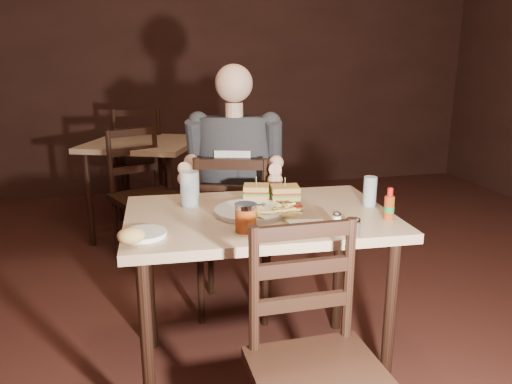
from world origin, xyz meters
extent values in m
plane|color=black|center=(0.00, 0.00, 0.00)|extent=(7.00, 7.00, 0.00)
plane|color=#39201A|center=(0.00, 3.50, 1.40)|extent=(6.00, 0.00, 6.00)
cube|color=tan|center=(-0.27, 0.13, 0.75)|extent=(1.15, 0.80, 0.04)
cylinder|color=black|center=(-0.77, -0.14, 0.36)|extent=(0.05, 0.05, 0.73)
cylinder|color=black|center=(-0.74, 0.45, 0.36)|extent=(0.05, 0.05, 0.73)
cylinder|color=black|center=(0.20, -0.19, 0.36)|extent=(0.05, 0.05, 0.73)
cylinder|color=black|center=(0.23, 0.40, 0.36)|extent=(0.05, 0.05, 0.73)
cube|color=tan|center=(-0.70, 2.15, 0.75)|extent=(1.05, 1.05, 0.04)
cylinder|color=black|center=(-1.12, 1.98, 0.36)|extent=(0.04, 0.04, 0.73)
cylinder|color=black|center=(-0.87, 2.57, 0.36)|extent=(0.04, 0.04, 0.73)
cylinder|color=black|center=(-0.53, 1.73, 0.36)|extent=(0.04, 0.04, 0.73)
cylinder|color=black|center=(-0.28, 2.32, 0.36)|extent=(0.04, 0.04, 0.73)
cylinder|color=white|center=(-0.31, 0.13, 0.78)|extent=(0.31, 0.31, 0.02)
ellipsoid|color=maroon|center=(-0.10, 0.12, 0.79)|extent=(0.04, 0.04, 0.01)
cylinder|color=silver|center=(-0.54, 0.31, 0.85)|extent=(0.09, 0.09, 0.15)
cylinder|color=silver|center=(0.23, 0.12, 0.84)|extent=(0.06, 0.06, 0.13)
cube|color=white|center=(-0.13, -0.07, 0.77)|extent=(0.19, 0.18, 0.00)
cube|color=silver|center=(-0.36, -0.15, 0.78)|extent=(0.05, 0.21, 0.01)
cube|color=silver|center=(-0.20, -0.08, 0.78)|extent=(0.01, 0.17, 0.01)
cylinder|color=white|center=(-0.75, -0.04, 0.78)|extent=(0.17, 0.17, 0.01)
ellipsoid|color=tan|center=(-0.80, -0.14, 0.81)|extent=(0.10, 0.08, 0.06)
camera|label=1|loc=(-0.76, -1.83, 1.42)|focal=35.00mm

